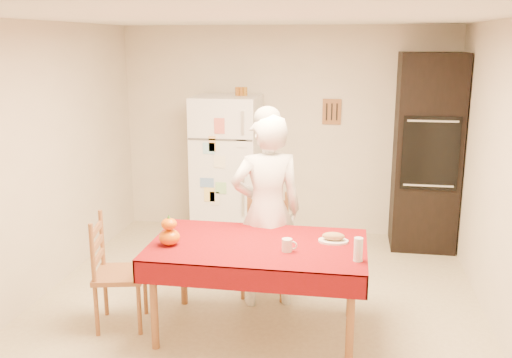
% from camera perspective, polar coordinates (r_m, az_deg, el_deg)
% --- Properties ---
extents(floor, '(4.50, 4.50, 0.00)m').
position_cam_1_polar(floor, '(5.19, -0.16, -12.90)').
color(floor, tan).
rests_on(floor, ground).
extents(room_shell, '(4.02, 4.52, 2.51)m').
position_cam_1_polar(room_shell, '(4.70, -0.16, 5.09)').
color(room_shell, beige).
rests_on(room_shell, ground).
extents(refrigerator, '(0.75, 0.74, 1.70)m').
position_cam_1_polar(refrigerator, '(6.78, -2.89, 1.12)').
color(refrigerator, white).
rests_on(refrigerator, floor).
extents(oven_cabinet, '(0.70, 0.62, 2.20)m').
position_cam_1_polar(oven_cabinet, '(6.67, 16.69, 2.55)').
color(oven_cabinet, black).
rests_on(oven_cabinet, floor).
extents(dining_table, '(1.70, 1.00, 0.76)m').
position_cam_1_polar(dining_table, '(4.56, 0.20, -7.30)').
color(dining_table, brown).
rests_on(dining_table, floor).
extents(chair_far, '(0.42, 0.40, 0.95)m').
position_cam_1_polar(chair_far, '(5.37, 1.00, -6.07)').
color(chair_far, brown).
rests_on(chair_far, floor).
extents(chair_left, '(0.48, 0.50, 0.95)m').
position_cam_1_polar(chair_left, '(4.88, -14.21, -8.62)').
color(chair_left, brown).
rests_on(chair_left, floor).
extents(seated_woman, '(0.73, 0.60, 1.73)m').
position_cam_1_polar(seated_woman, '(5.00, 1.10, -3.28)').
color(seated_woman, silver).
rests_on(seated_woman, floor).
extents(coffee_mug, '(0.08, 0.08, 0.10)m').
position_cam_1_polar(coffee_mug, '(4.36, 3.12, -6.62)').
color(coffee_mug, silver).
rests_on(coffee_mug, dining_table).
extents(pumpkin_lower, '(0.17, 0.17, 0.13)m').
position_cam_1_polar(pumpkin_lower, '(4.54, -8.65, -5.78)').
color(pumpkin_lower, red).
rests_on(pumpkin_lower, dining_table).
extents(pumpkin_upper, '(0.12, 0.12, 0.09)m').
position_cam_1_polar(pumpkin_upper, '(4.50, -8.70, -4.47)').
color(pumpkin_upper, red).
rests_on(pumpkin_upper, pumpkin_lower).
extents(wine_glass, '(0.07, 0.07, 0.18)m').
position_cam_1_polar(wine_glass, '(4.23, 10.19, -6.95)').
color(wine_glass, silver).
rests_on(wine_glass, dining_table).
extents(bread_plate, '(0.24, 0.24, 0.02)m').
position_cam_1_polar(bread_plate, '(4.60, 7.74, -6.16)').
color(bread_plate, white).
rests_on(bread_plate, dining_table).
extents(bread_loaf, '(0.18, 0.10, 0.06)m').
position_cam_1_polar(bread_loaf, '(4.59, 7.76, -5.69)').
color(bread_loaf, '#A87752').
rests_on(bread_loaf, bread_plate).
extents(spice_jar_left, '(0.05, 0.05, 0.10)m').
position_cam_1_polar(spice_jar_left, '(6.66, -1.88, 8.75)').
color(spice_jar_left, '#94551B').
rests_on(spice_jar_left, refrigerator).
extents(spice_jar_mid, '(0.05, 0.05, 0.10)m').
position_cam_1_polar(spice_jar_mid, '(6.65, -1.48, 8.75)').
color(spice_jar_mid, '#90541A').
rests_on(spice_jar_mid, refrigerator).
extents(spice_jar_right, '(0.05, 0.05, 0.10)m').
position_cam_1_polar(spice_jar_right, '(6.64, -1.09, 8.74)').
color(spice_jar_right, '#94601A').
rests_on(spice_jar_right, refrigerator).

